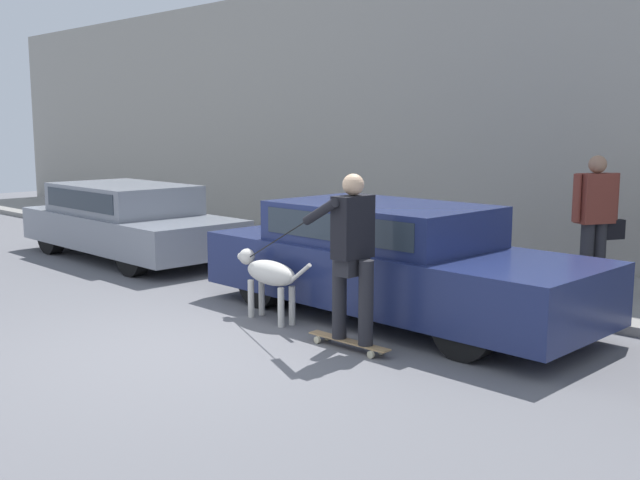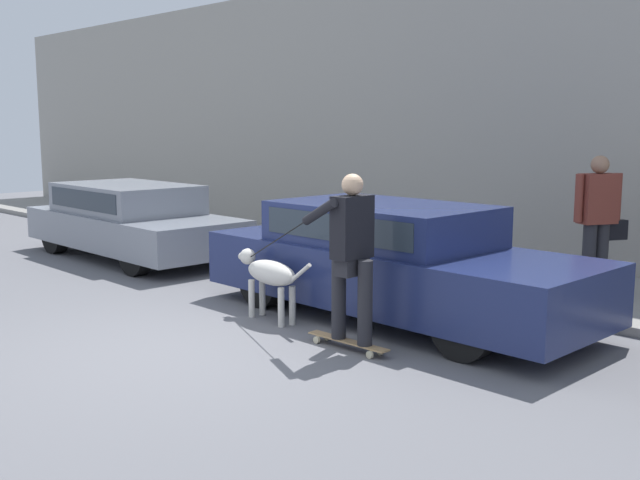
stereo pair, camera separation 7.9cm
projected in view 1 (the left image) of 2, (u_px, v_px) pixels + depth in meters
The scene contains 8 objects.
ground_plane at pixel (194, 349), 7.10m from camera, with size 36.00×36.00×0.00m, color slate.
back_wall at pixel (527, 110), 11.04m from camera, with size 32.00×0.30×4.65m.
sidewalk_curb at pixel (467, 275), 10.36m from camera, with size 30.00×2.57×0.10m.
parked_car_0 at pixel (128, 221), 11.94m from camera, with size 4.25×1.78×1.18m.
parked_car_1 at pixel (391, 262), 8.20m from camera, with size 4.59×1.71×1.26m.
dog at pixel (269, 275), 8.09m from camera, with size 1.25×0.33×0.74m.
skateboarder at pixel (352, 251), 6.95m from camera, with size 2.22×0.58×1.67m.
pedestrian_with_bag at pixel (596, 217), 9.08m from camera, with size 0.44×0.69×1.65m.
Camera 1 is at (5.66, -4.06, 2.10)m, focal length 42.00 mm.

